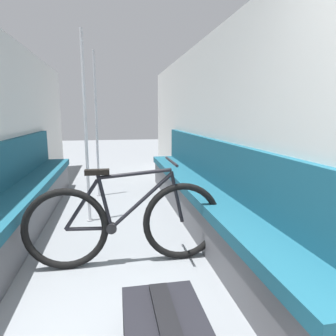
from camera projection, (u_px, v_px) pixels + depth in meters
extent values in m
cube|color=silver|center=(221.00, 129.00, 3.48)|extent=(0.10, 8.84, 2.26)
cube|color=#5B5B60|center=(20.00, 219.00, 3.18)|extent=(0.36, 4.74, 0.40)
cube|color=#195166|center=(18.00, 197.00, 3.13)|extent=(0.42, 4.74, 0.10)
cube|color=#5B5B60|center=(199.00, 209.00, 3.54)|extent=(0.36, 4.74, 0.40)
cube|color=#195166|center=(200.00, 188.00, 3.50)|extent=(0.42, 4.74, 0.10)
cube|color=#195166|center=(215.00, 162.00, 3.47)|extent=(0.07, 4.74, 0.51)
torus|color=black|center=(66.00, 229.00, 2.50)|extent=(0.71, 0.06, 0.71)
torus|color=black|center=(182.00, 221.00, 2.69)|extent=(0.71, 0.06, 0.71)
cylinder|color=black|center=(89.00, 229.00, 2.54)|extent=(0.38, 0.03, 0.05)
cylinder|color=black|center=(82.00, 205.00, 2.49)|extent=(0.30, 0.03, 0.43)
cylinder|color=black|center=(104.00, 201.00, 2.52)|extent=(0.13, 0.03, 0.50)
cylinder|color=black|center=(141.00, 201.00, 2.58)|extent=(0.55, 0.03, 0.48)
cylinder|color=black|center=(135.00, 174.00, 2.53)|extent=(0.63, 0.03, 0.08)
cylinder|color=black|center=(177.00, 197.00, 2.64)|extent=(0.13, 0.03, 0.47)
cylinder|color=black|center=(111.00, 228.00, 2.57)|extent=(0.09, 0.06, 0.09)
cube|color=black|center=(97.00, 172.00, 2.47)|extent=(0.20, 0.07, 0.04)
cylinder|color=black|center=(171.00, 161.00, 2.57)|extent=(0.02, 0.46, 0.02)
cylinder|color=gray|center=(90.00, 220.00, 3.71)|extent=(0.08, 0.08, 0.01)
cylinder|color=silver|center=(86.00, 130.00, 3.51)|extent=(0.04, 0.04, 2.24)
cylinder|color=gray|center=(99.00, 195.00, 4.86)|extent=(0.08, 0.08, 0.01)
cylinder|color=silver|center=(96.00, 126.00, 4.66)|extent=(0.04, 0.04, 2.24)
cube|color=black|center=(166.00, 315.00, 1.50)|extent=(0.10, 0.52, 0.03)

